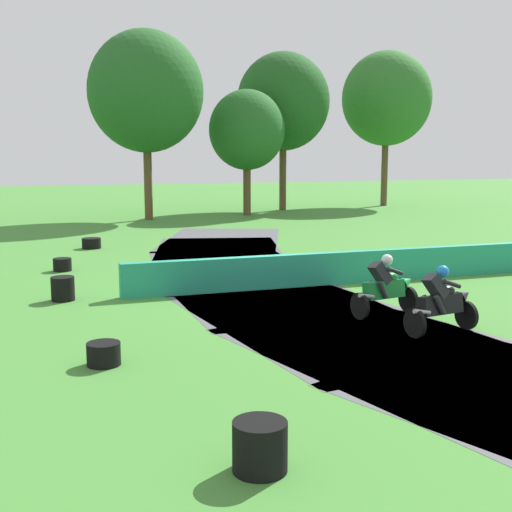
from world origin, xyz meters
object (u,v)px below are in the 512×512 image
(tire_stack_mid_b, at_px, (63,289))
(tire_stack_far, at_px, (104,354))
(motorcycle_chase_black, at_px, (443,301))
(tire_stack_mid_a, at_px, (62,265))
(motorcycle_lead_green, at_px, (386,286))
(tire_stack_extra_a, at_px, (260,446))
(tire_stack_near, at_px, (91,243))

(tire_stack_mid_b, bearing_deg, tire_stack_far, -85.24)
(motorcycle_chase_black, xyz_separation_m, tire_stack_mid_a, (-7.14, 9.87, -0.46))
(motorcycle_lead_green, xyz_separation_m, tire_stack_far, (-6.47, -1.69, -0.46))
(motorcycle_lead_green, bearing_deg, tire_stack_extra_a, -129.42)
(tire_stack_mid_a, height_order, tire_stack_far, same)
(motorcycle_lead_green, distance_m, tire_stack_near, 14.08)
(tire_stack_mid_a, bearing_deg, tire_stack_mid_b, -92.02)
(motorcycle_chase_black, distance_m, tire_stack_far, 6.84)
(tire_stack_mid_b, bearing_deg, tire_stack_extra_a, -79.88)
(tire_stack_mid_a, xyz_separation_m, tire_stack_mid_b, (-0.15, -4.34, 0.10))
(tire_stack_mid_b, bearing_deg, tire_stack_mid_a, 87.98)
(tire_stack_mid_b, xyz_separation_m, tire_stack_extra_a, (1.80, -10.09, 0.00))
(motorcycle_chase_black, relative_size, tire_stack_mid_b, 2.79)
(motorcycle_lead_green, relative_size, tire_stack_mid_b, 2.79)
(motorcycle_lead_green, relative_size, tire_stack_far, 2.85)
(motorcycle_lead_green, height_order, tire_stack_mid_a, motorcycle_lead_green)
(tire_stack_far, bearing_deg, tire_stack_mid_b, 94.76)
(motorcycle_chase_black, relative_size, tire_stack_mid_a, 2.98)
(tire_stack_near, distance_m, tire_stack_far, 14.66)
(tire_stack_extra_a, bearing_deg, tire_stack_mid_a, 96.52)
(motorcycle_chase_black, bearing_deg, motorcycle_lead_green, 102.10)
(motorcycle_lead_green, height_order, tire_stack_near, motorcycle_lead_green)
(tire_stack_near, height_order, tire_stack_mid_a, same)
(motorcycle_lead_green, xyz_separation_m, motorcycle_chase_black, (0.36, -1.68, -0.00))
(motorcycle_chase_black, bearing_deg, tire_stack_extra_a, -140.27)
(motorcycle_lead_green, relative_size, tire_stack_near, 2.33)
(motorcycle_lead_green, distance_m, tire_stack_mid_b, 7.94)
(motorcycle_chase_black, bearing_deg, tire_stack_near, 111.88)
(tire_stack_near, height_order, tire_stack_extra_a, tire_stack_extra_a)
(tire_stack_far, bearing_deg, tire_stack_mid_a, 91.78)
(tire_stack_far, bearing_deg, motorcycle_chase_black, 0.07)
(motorcycle_lead_green, height_order, tire_stack_extra_a, motorcycle_lead_green)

